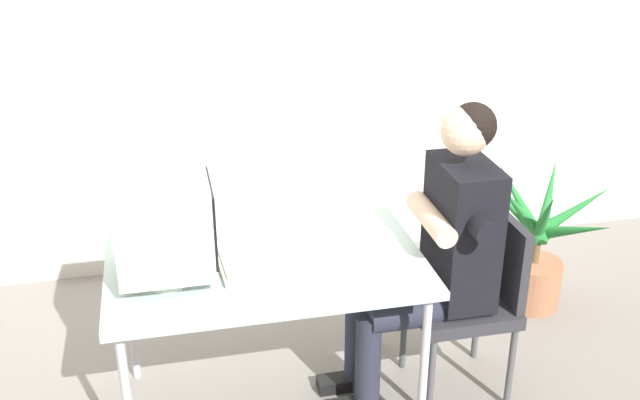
{
  "coord_description": "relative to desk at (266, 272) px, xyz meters",
  "views": [
    {
      "loc": [
        -0.37,
        -2.67,
        2.23
      ],
      "look_at": [
        0.23,
        0.0,
        0.98
      ],
      "focal_mm": 42.35,
      "sensor_mm": 36.0,
      "label": 1
    }
  ],
  "objects": [
    {
      "name": "desk",
      "position": [
        0.0,
        0.0,
        0.0
      ],
      "size": [
        1.28,
        0.79,
        0.73
      ],
      "color": "#B7B7BC",
      "rests_on": "ground_plane"
    },
    {
      "name": "crt_monitor",
      "position": [
        -0.39,
        -0.04,
        0.28
      ],
      "size": [
        0.36,
        0.38,
        0.42
      ],
      "color": "silver",
      "rests_on": "desk"
    },
    {
      "name": "office_chair",
      "position": [
        0.9,
        -0.04,
        -0.19
      ],
      "size": [
        0.43,
        0.43,
        0.84
      ],
      "color": "#4C4C51",
      "rests_on": "ground_plane"
    },
    {
      "name": "keyboard",
      "position": [
        -0.11,
        0.02,
        0.07
      ],
      "size": [
        0.19,
        0.42,
        0.03
      ],
      "color": "beige",
      "rests_on": "desk"
    },
    {
      "name": "person_seated",
      "position": [
        0.72,
        -0.04,
        0.05
      ],
      "size": [
        0.71,
        0.57,
        1.36
      ],
      "color": "black",
      "rests_on": "ground_plane"
    },
    {
      "name": "wall_back",
      "position": [
        0.3,
        1.4,
        0.82
      ],
      "size": [
        8.0,
        0.1,
        3.0
      ],
      "primitive_type": "cube",
      "color": "silver",
      "rests_on": "ground_plane"
    },
    {
      "name": "potted_plant",
      "position": [
        1.52,
        0.52,
        -0.35
      ],
      "size": [
        0.74,
        0.74,
        0.8
      ],
      "color": "#9E6647",
      "rests_on": "ground_plane"
    }
  ]
}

